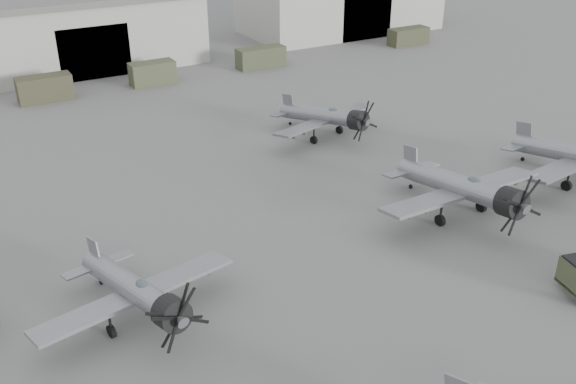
{
  "coord_description": "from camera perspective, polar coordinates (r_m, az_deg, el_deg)",
  "views": [
    {
      "loc": [
        -16.29,
        -18.57,
        22.13
      ],
      "look_at": [
        2.56,
        14.85,
        2.5
      ],
      "focal_mm": 40.0,
      "sensor_mm": 36.0,
      "label": 1
    }
  ],
  "objects": [
    {
      "name": "aircraft_far_1",
      "position": [
        57.61,
        3.61,
        6.67
      ],
      "size": [
        11.46,
        10.31,
        4.57
      ],
      "rotation": [
        0.0,
        0.0,
        0.27
      ],
      "color": "gray",
      "rests_on": "ground"
    },
    {
      "name": "hangar_right",
      "position": [
        98.73,
        4.68,
        16.65
      ],
      "size": [
        29.0,
        14.8,
        8.7
      ],
      "color": "#ACABA1",
      "rests_on": "ground"
    },
    {
      "name": "ground",
      "position": [
        33.17,
        9.11,
        -15.19
      ],
      "size": [
        220.0,
        220.0,
        0.0
      ],
      "primitive_type": "plane",
      "color": "#555553",
      "rests_on": "ground"
    },
    {
      "name": "support_truck_4",
      "position": [
        74.74,
        -11.95,
        10.3
      ],
      "size": [
        4.99,
        2.2,
        2.51
      ],
      "primitive_type": "cube",
      "color": "#41462E",
      "rests_on": "ground"
    },
    {
      "name": "support_truck_5",
      "position": [
        79.72,
        -2.43,
        11.87
      ],
      "size": [
        5.96,
        2.2,
        2.44
      ],
      "primitive_type": "cube",
      "color": "#3D432C",
      "rests_on": "ground"
    },
    {
      "name": "hangar_center",
      "position": [
        84.06,
        -18.1,
        13.62
      ],
      "size": [
        29.0,
        14.8,
        8.7
      ],
      "color": "#ACABA1",
      "rests_on": "ground"
    },
    {
      "name": "aircraft_mid_1",
      "position": [
        35.03,
        -13.17,
        -8.67
      ],
      "size": [
        11.47,
        10.33,
        4.56
      ],
      "rotation": [
        0.0,
        0.0,
        0.2
      ],
      "color": "gray",
      "rests_on": "ground"
    },
    {
      "name": "support_truck_3",
      "position": [
        72.29,
        -20.81,
        8.6
      ],
      "size": [
        5.5,
        2.2,
        2.64
      ],
      "primitive_type": "cube",
      "color": "#3A3A26",
      "rests_on": "ground"
    },
    {
      "name": "aircraft_mid_2",
      "position": [
        45.51,
        15.55,
        0.28
      ],
      "size": [
        12.91,
        11.62,
        5.19
      ],
      "rotation": [
        0.0,
        0.0,
        0.02
      ],
      "color": "gray",
      "rests_on": "ground"
    },
    {
      "name": "support_truck_7",
      "position": [
        92.02,
        10.65,
        13.46
      ],
      "size": [
        5.69,
        2.2,
        2.25
      ],
      "primitive_type": "cube",
      "color": "#3A3C27",
      "rests_on": "ground"
    }
  ]
}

